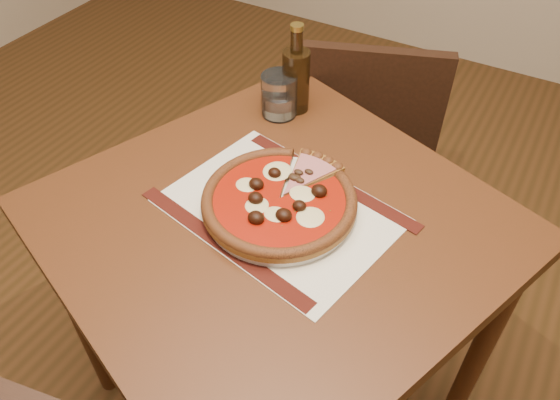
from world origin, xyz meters
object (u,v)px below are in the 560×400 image
Objects in this scene: table at (275,251)px; chair_far at (365,139)px; water_glass at (279,95)px; plate at (279,207)px; bottle at (296,78)px; pizza at (279,199)px.

table is 1.24× the size of chair_far.
water_glass is at bearing 53.61° from chair_far.
plate is 1.34× the size of bottle.
plate is at bearing 85.26° from pizza.
water_glass is (-0.16, 0.29, 0.02)m from pizza.
chair_far is at bearing 73.84° from water_glass.
chair_far is at bearing 75.78° from bottle.
bottle is at bearing 59.71° from water_glass.
table is 10.02× the size of water_glass.
table is at bearing -61.50° from water_glass.
table is at bearing 75.30° from chair_far.
chair_far is at bearing 95.54° from pizza.
chair_far is 0.70m from plate.
chair_far is at bearing 95.55° from plate.
water_glass reaches higher than plate.
pizza is at bearing -66.47° from bottle.
chair_far is 2.76× the size of pizza.
water_glass reaches higher than pizza.
plate is 2.82× the size of water_glass.
chair_far is 0.71m from pizza.
table is 0.42m from bottle.
water_glass is at bearing 119.88° from plate.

